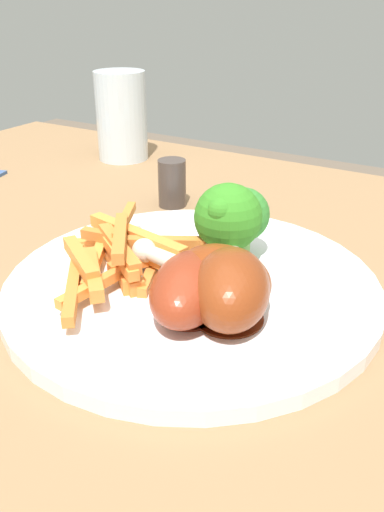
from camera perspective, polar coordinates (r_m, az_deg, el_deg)
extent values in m
cube|color=#8E6B47|center=(0.42, -11.76, -6.35)|extent=(0.95, 0.85, 0.03)
cylinder|color=brown|center=(1.09, -13.74, -7.80)|extent=(0.06, 0.06, 0.73)
cylinder|color=white|center=(0.41, 0.00, -3.21)|extent=(0.29, 0.29, 0.01)
cylinder|color=#93A75B|center=(0.43, 3.76, 0.37)|extent=(0.02, 0.02, 0.02)
sphere|color=#348322|center=(0.42, 3.89, 4.17)|extent=(0.05, 0.05, 0.05)
sphere|color=#348322|center=(0.43, 4.04, 5.93)|extent=(0.02, 0.02, 0.02)
sphere|color=#348322|center=(0.40, 3.05, 4.84)|extent=(0.02, 0.02, 0.02)
sphere|color=#348322|center=(0.42, 5.63, 5.36)|extent=(0.02, 0.02, 0.02)
cylinder|color=#7DB75B|center=(0.44, 5.28, 1.24)|extent=(0.02, 0.02, 0.02)
sphere|color=#337D2D|center=(0.43, 5.43, 4.45)|extent=(0.04, 0.04, 0.04)
sphere|color=#337D2D|center=(0.43, 3.34, 4.18)|extent=(0.02, 0.02, 0.02)
sphere|color=#337D2D|center=(0.43, 3.98, 3.68)|extent=(0.02, 0.02, 0.02)
sphere|color=#337D2D|center=(0.44, 3.96, 5.41)|extent=(0.02, 0.02, 0.02)
cube|color=orange|center=(0.42, -7.51, -1.05)|extent=(0.06, 0.06, 0.01)
cube|color=orange|center=(0.43, -5.98, 2.18)|extent=(0.10, 0.03, 0.01)
cube|color=orange|center=(0.42, -3.53, 0.00)|extent=(0.05, 0.08, 0.01)
cube|color=orange|center=(0.39, -12.55, -2.65)|extent=(0.07, 0.09, 0.01)
cube|color=orange|center=(0.43, -10.08, 0.08)|extent=(0.06, 0.09, 0.01)
cube|color=orange|center=(0.41, -7.72, -0.15)|extent=(0.06, 0.05, 0.01)
cube|color=orange|center=(0.40, -10.20, -1.59)|extent=(0.06, 0.06, 0.01)
cube|color=orange|center=(0.41, -12.35, -0.14)|extent=(0.06, 0.04, 0.01)
cube|color=orange|center=(0.39, -9.52, -2.68)|extent=(0.02, 0.08, 0.01)
cube|color=orange|center=(0.42, -7.57, -1.09)|extent=(0.07, 0.06, 0.01)
cube|color=orange|center=(0.45, -7.24, 3.80)|extent=(0.04, 0.07, 0.01)
cube|color=orange|center=(0.42, -4.15, -1.16)|extent=(0.04, 0.08, 0.01)
cube|color=orange|center=(0.43, -5.95, 0.91)|extent=(0.08, 0.03, 0.01)
cube|color=#CA712E|center=(0.43, -6.78, 1.60)|extent=(0.09, 0.02, 0.01)
cube|color=orange|center=(0.42, -2.13, 1.40)|extent=(0.08, 0.05, 0.01)
cube|color=orange|center=(0.46, -9.02, 1.39)|extent=(0.06, 0.05, 0.01)
cube|color=orange|center=(0.41, -7.84, 0.86)|extent=(0.07, 0.05, 0.01)
cube|color=orange|center=(0.41, -7.72, 2.02)|extent=(0.05, 0.07, 0.01)
cylinder|color=#5C1E0A|center=(0.38, 3.14, -5.22)|extent=(0.05, 0.05, 0.00)
ellipsoid|color=maroon|center=(0.37, 3.23, -2.40)|extent=(0.08, 0.07, 0.04)
cylinder|color=beige|center=(0.40, -3.38, -0.12)|extent=(0.04, 0.02, 0.01)
sphere|color=silver|center=(0.41, -5.16, 0.58)|extent=(0.02, 0.02, 0.02)
cylinder|color=#591E0C|center=(0.36, 3.97, -6.66)|extent=(0.05, 0.05, 0.00)
ellipsoid|color=maroon|center=(0.35, 4.09, -3.47)|extent=(0.08, 0.09, 0.05)
cylinder|color=beige|center=(0.41, 4.32, 0.59)|extent=(0.03, 0.04, 0.01)
sphere|color=silver|center=(0.42, 4.38, 1.66)|extent=(0.02, 0.02, 0.02)
cylinder|color=#601C0F|center=(0.37, -0.34, -6.09)|extent=(0.04, 0.04, 0.00)
ellipsoid|color=maroon|center=(0.36, -0.34, -3.42)|extent=(0.07, 0.09, 0.04)
cylinder|color=beige|center=(0.41, 1.82, 0.56)|extent=(0.02, 0.03, 0.01)
sphere|color=silver|center=(0.43, 2.30, 1.50)|extent=(0.02, 0.02, 0.02)
cylinder|color=silver|center=(0.75, -7.57, 14.65)|extent=(0.07, 0.07, 0.12)
cylinder|color=#423833|center=(0.58, -2.15, 7.82)|extent=(0.03, 0.03, 0.05)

